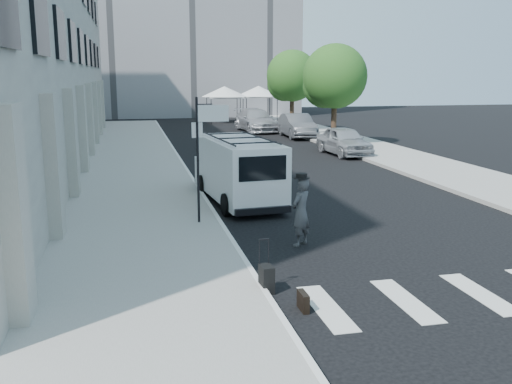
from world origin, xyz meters
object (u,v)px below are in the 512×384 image
cargo_van (238,169)px  parked_car_b (297,126)px  businessman (301,212)px  parked_car_a (344,141)px  briefcase (303,301)px  suitcase (266,279)px  parked_car_c (256,120)px

cargo_van → parked_car_b: size_ratio=1.18×
businessman → cargo_van: size_ratio=0.30×
businessman → parked_car_b: businessman is taller
businessman → parked_car_a: bearing=-153.6°
cargo_van → briefcase: bearing=-98.6°
suitcase → parked_car_c: bearing=73.7°
briefcase → cargo_van: cargo_van is taller
businessman → parked_car_b: size_ratio=0.36×
briefcase → parked_car_b: size_ratio=0.09×
briefcase → cargo_van: size_ratio=0.08×
cargo_van → parked_car_c: cargo_van is taller
suitcase → briefcase: bearing=-69.9°
suitcase → cargo_van: cargo_van is taller
parked_car_c → parked_car_a: bearing=-86.7°
suitcase → cargo_van: 8.35m
briefcase → parked_car_a: (8.25, 19.20, 0.59)m
parked_car_a → parked_car_b: bearing=87.2°
parked_car_a → parked_car_c: (-1.80, 13.49, 0.07)m
suitcase → parked_car_a: (8.70, 18.20, 0.47)m
suitcase → businessman: bearing=57.2°
parked_car_a → cargo_van: bearing=-130.6°
parked_car_a → parked_car_b: 8.72m
businessman → parked_car_c: bearing=-139.1°
businessman → suitcase: bearing=22.6°
cargo_van → parked_car_b: 20.19m
cargo_van → parked_car_c: size_ratio=1.00×
suitcase → parked_car_c: (6.90, 31.69, 0.54)m
suitcase → cargo_van: (1.00, 8.25, 0.82)m
parked_car_a → parked_car_c: size_ratio=0.78×
businessman → cargo_van: (-0.59, 5.36, 0.24)m
parked_car_b → parked_car_c: size_ratio=0.85×
suitcase → parked_car_c: 32.44m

